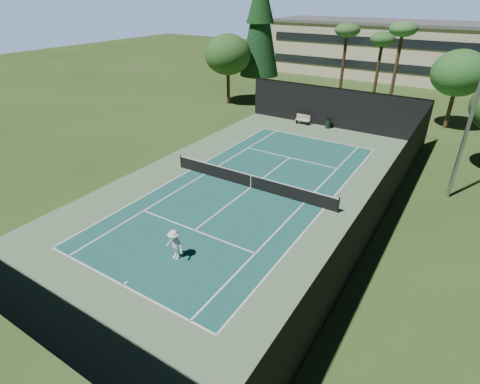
{
  "coord_description": "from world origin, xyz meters",
  "views": [
    {
      "loc": [
        11.98,
        -20.34,
        12.35
      ],
      "look_at": [
        1.0,
        -3.0,
        1.3
      ],
      "focal_mm": 28.0,
      "sensor_mm": 36.0,
      "label": 1
    }
  ],
  "objects_px": {
    "tennis_net": "(251,181)",
    "player": "(175,245)",
    "tennis_ball_c": "(285,184)",
    "tennis_ball_b": "(258,169)",
    "tennis_ball_d": "(262,154)",
    "tennis_ball_a": "(95,275)",
    "trash_bin": "(328,124)",
    "park_bench": "(303,119)"
  },
  "relations": [
    {
      "from": "tennis_ball_c",
      "to": "trash_bin",
      "type": "height_order",
      "value": "trash_bin"
    },
    {
      "from": "tennis_net",
      "to": "tennis_ball_d",
      "type": "bearing_deg",
      "value": 111.63
    },
    {
      "from": "player",
      "to": "park_bench",
      "type": "distance_m",
      "value": 24.55
    },
    {
      "from": "player",
      "to": "tennis_ball_b",
      "type": "height_order",
      "value": "player"
    },
    {
      "from": "tennis_ball_a",
      "to": "tennis_ball_b",
      "type": "relative_size",
      "value": 1.01
    },
    {
      "from": "player",
      "to": "tennis_ball_d",
      "type": "distance_m",
      "value": 15.06
    },
    {
      "from": "player",
      "to": "tennis_ball_b",
      "type": "relative_size",
      "value": 28.58
    },
    {
      "from": "tennis_net",
      "to": "player",
      "type": "bearing_deg",
      "value": -84.94
    },
    {
      "from": "tennis_ball_c",
      "to": "tennis_ball_d",
      "type": "bearing_deg",
      "value": 135.9
    },
    {
      "from": "trash_bin",
      "to": "park_bench",
      "type": "bearing_deg",
      "value": -176.14
    },
    {
      "from": "player",
      "to": "tennis_ball_c",
      "type": "relative_size",
      "value": 27.79
    },
    {
      "from": "tennis_ball_d",
      "to": "trash_bin",
      "type": "bearing_deg",
      "value": 77.28
    },
    {
      "from": "tennis_ball_b",
      "to": "tennis_ball_d",
      "type": "height_order",
      "value": "tennis_ball_d"
    },
    {
      "from": "tennis_ball_a",
      "to": "trash_bin",
      "type": "distance_m",
      "value": 27.68
    },
    {
      "from": "player",
      "to": "tennis_ball_c",
      "type": "distance_m",
      "value": 10.77
    },
    {
      "from": "tennis_ball_c",
      "to": "park_bench",
      "type": "height_order",
      "value": "park_bench"
    },
    {
      "from": "tennis_net",
      "to": "tennis_ball_c",
      "type": "relative_size",
      "value": 206.01
    },
    {
      "from": "tennis_net",
      "to": "tennis_ball_c",
      "type": "xyz_separation_m",
      "value": [
        1.88,
        1.72,
        -0.53
      ]
    },
    {
      "from": "tennis_ball_c",
      "to": "tennis_ball_d",
      "type": "height_order",
      "value": "tennis_ball_d"
    },
    {
      "from": "player",
      "to": "trash_bin",
      "type": "xyz_separation_m",
      "value": [
        -0.88,
        24.46,
        -0.39
      ]
    },
    {
      "from": "trash_bin",
      "to": "tennis_ball_d",
      "type": "bearing_deg",
      "value": -102.72
    },
    {
      "from": "player",
      "to": "tennis_net",
      "type": "bearing_deg",
      "value": 99.08
    },
    {
      "from": "tennis_net",
      "to": "trash_bin",
      "type": "distance_m",
      "value": 15.5
    },
    {
      "from": "tennis_ball_b",
      "to": "park_bench",
      "type": "xyz_separation_m",
      "value": [
        -1.78,
        12.38,
        0.52
      ]
    },
    {
      "from": "park_bench",
      "to": "tennis_ball_b",
      "type": "bearing_deg",
      "value": -81.82
    },
    {
      "from": "tennis_ball_d",
      "to": "park_bench",
      "type": "distance_m",
      "value": 9.58
    },
    {
      "from": "tennis_ball_b",
      "to": "trash_bin",
      "type": "xyz_separation_m",
      "value": [
        0.95,
        12.57,
        0.45
      ]
    },
    {
      "from": "park_bench",
      "to": "tennis_ball_a",
      "type": "bearing_deg",
      "value": -87.64
    },
    {
      "from": "tennis_net",
      "to": "player",
      "type": "xyz_separation_m",
      "value": [
        0.79,
        -8.96,
        0.31
      ]
    },
    {
      "from": "tennis_net",
      "to": "tennis_ball_d",
      "type": "xyz_separation_m",
      "value": [
        -2.28,
        5.76,
        -0.52
      ]
    },
    {
      "from": "tennis_ball_a",
      "to": "park_bench",
      "type": "bearing_deg",
      "value": 92.36
    },
    {
      "from": "tennis_ball_b",
      "to": "park_bench",
      "type": "height_order",
      "value": "park_bench"
    },
    {
      "from": "player",
      "to": "tennis_ball_c",
      "type": "height_order",
      "value": "player"
    },
    {
      "from": "tennis_net",
      "to": "park_bench",
      "type": "distance_m",
      "value": 15.57
    },
    {
      "from": "park_bench",
      "to": "trash_bin",
      "type": "bearing_deg",
      "value": 3.86
    },
    {
      "from": "tennis_ball_a",
      "to": "tennis_ball_c",
      "type": "distance_m",
      "value": 14.31
    },
    {
      "from": "tennis_ball_a",
      "to": "tennis_ball_c",
      "type": "xyz_separation_m",
      "value": [
        3.57,
        13.85,
        0.0
      ]
    },
    {
      "from": "player",
      "to": "tennis_ball_c",
      "type": "xyz_separation_m",
      "value": [
        1.09,
        10.68,
        -0.84
      ]
    },
    {
      "from": "tennis_ball_a",
      "to": "player",
      "type": "bearing_deg",
      "value": 51.96
    },
    {
      "from": "tennis_net",
      "to": "trash_bin",
      "type": "height_order",
      "value": "tennis_net"
    },
    {
      "from": "tennis_ball_c",
      "to": "player",
      "type": "bearing_deg",
      "value": -95.83
    },
    {
      "from": "tennis_ball_b",
      "to": "tennis_ball_d",
      "type": "bearing_deg",
      "value": 113.75
    }
  ]
}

